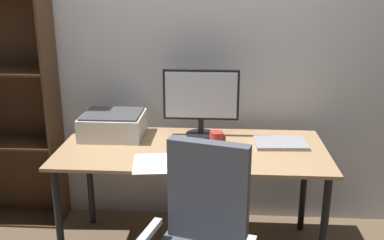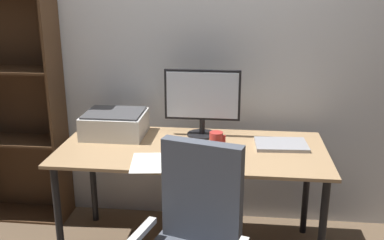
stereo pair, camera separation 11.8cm
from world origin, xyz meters
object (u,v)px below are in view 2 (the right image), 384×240
object	(u,v)px
desk	(192,159)
keyboard	(194,159)
mouse	(232,159)
coffee_mug	(216,140)
printer	(115,124)
monitor	(202,99)
bookshelf	(12,105)
laptop	(281,145)

from	to	relation	value
desk	keyboard	bearing A→B (deg)	-81.19
mouse	coffee_mug	distance (m)	0.23
mouse	printer	distance (m)	0.87
monitor	coffee_mug	world-z (taller)	monitor
monitor	mouse	world-z (taller)	monitor
keyboard	desk	bearing A→B (deg)	100.59
keyboard	bookshelf	bearing A→B (deg)	158.85
keyboard	mouse	bearing A→B (deg)	5.24
laptop	bookshelf	size ratio (longest dim) A/B	0.18
desk	bookshelf	distance (m)	1.43
coffee_mug	monitor	bearing A→B (deg)	114.94
desk	mouse	size ratio (longest dim) A/B	17.24
desk	coffee_mug	distance (m)	0.20
monitor	printer	distance (m)	0.61
keyboard	bookshelf	distance (m)	1.51
mouse	desk	bearing A→B (deg)	158.27
mouse	printer	bearing A→B (deg)	170.76
monitor	laptop	xyz separation A→B (m)	(0.51, -0.15, -0.24)
bookshelf	laptop	bearing A→B (deg)	-8.81
laptop	printer	size ratio (longest dim) A/B	0.80
coffee_mug	printer	size ratio (longest dim) A/B	0.26
monitor	printer	world-z (taller)	monitor
monitor	bookshelf	distance (m)	1.41
laptop	bookshelf	xyz separation A→B (m)	(-1.91, 0.30, 0.12)
keyboard	bookshelf	xyz separation A→B (m)	(-1.39, 0.59, 0.12)
monitor	keyboard	distance (m)	0.51
coffee_mug	bookshelf	bearing A→B (deg)	165.99
mouse	coffee_mug	size ratio (longest dim) A/B	0.91
desk	laptop	size ratio (longest dim) A/B	5.17
keyboard	bookshelf	size ratio (longest dim) A/B	0.17
desk	coffee_mug	world-z (taller)	coffee_mug
coffee_mug	mouse	bearing A→B (deg)	-63.16
desk	monitor	size ratio (longest dim) A/B	3.33
desk	monitor	bearing A→B (deg)	80.06
printer	laptop	bearing A→B (deg)	-4.89
monitor	bookshelf	world-z (taller)	bookshelf
desk	keyboard	xyz separation A→B (m)	(0.03, -0.21, 0.09)
coffee_mug	printer	distance (m)	0.71
keyboard	mouse	size ratio (longest dim) A/B	3.02
desk	printer	bearing A→B (deg)	161.64
laptop	bookshelf	bearing A→B (deg)	168.07
mouse	printer	world-z (taller)	printer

